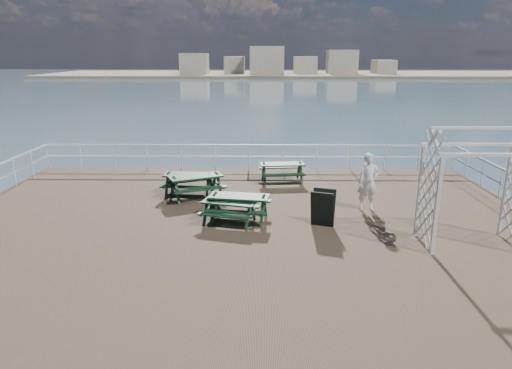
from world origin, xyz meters
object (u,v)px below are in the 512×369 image
object	(u,v)px
picnic_table_c	(282,168)
person	(368,182)
picnic_table_b	(189,180)
picnic_table_d	(239,202)
trellis_arbor	(474,194)
picnic_table_a	(196,182)
picnic_table_e	(229,207)

from	to	relation	value
picnic_table_c	person	size ratio (longest dim) A/B	0.99
picnic_table_b	picnic_table_d	size ratio (longest dim) A/B	0.94
picnic_table_d	trellis_arbor	bearing A→B (deg)	-7.70
picnic_table_a	picnic_table_e	xyz separation A→B (m)	(1.34, -2.48, -0.08)
picnic_table_a	picnic_table_d	world-z (taller)	picnic_table_a
picnic_table_e	trellis_arbor	xyz separation A→B (m)	(6.42, -1.54, 0.91)
picnic_table_d	person	world-z (taller)	person
person	trellis_arbor	bearing A→B (deg)	-56.12
picnic_table_c	picnic_table_b	bearing A→B (deg)	-159.40
trellis_arbor	person	xyz separation A→B (m)	(-2.05, 2.78, -0.46)
trellis_arbor	person	world-z (taller)	trellis_arbor
picnic_table_c	person	xyz separation A→B (m)	(2.61, -3.33, 0.40)
picnic_table_d	picnic_table_e	distance (m)	0.39
picnic_table_b	picnic_table_e	size ratio (longest dim) A/B	1.01
picnic_table_a	picnic_table_c	distance (m)	3.73
picnic_table_a	person	xyz separation A→B (m)	(5.71, -1.24, 0.36)
picnic_table_d	picnic_table_e	xyz separation A→B (m)	(-0.28, -0.26, -0.07)
picnic_table_c	trellis_arbor	size ratio (longest dim) A/B	0.59
trellis_arbor	picnic_table_b	bearing A→B (deg)	151.42
picnic_table_a	trellis_arbor	world-z (taller)	trellis_arbor
picnic_table_a	picnic_table_c	size ratio (longest dim) A/B	1.22
person	picnic_table_d	bearing A→B (deg)	-169.08
picnic_table_c	picnic_table_a	bearing A→B (deg)	-152.24
picnic_table_d	person	xyz separation A→B (m)	(4.09, 0.98, 0.38)
picnic_table_c	picnic_table_d	world-z (taller)	picnic_table_d
picnic_table_a	picnic_table_c	bearing A→B (deg)	9.46
picnic_table_d	trellis_arbor	size ratio (longest dim) A/B	0.63
picnic_table_a	picnic_table_c	xyz separation A→B (m)	(3.09, 2.09, -0.03)
picnic_table_a	person	world-z (taller)	person
picnic_table_a	person	size ratio (longest dim) A/B	1.22
picnic_table_a	picnic_table_b	world-z (taller)	picnic_table_a
picnic_table_d	picnic_table_b	bearing A→B (deg)	135.27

